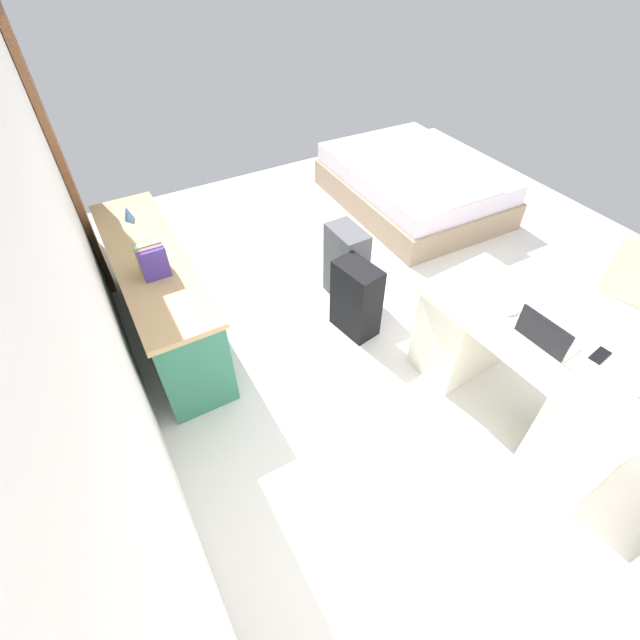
% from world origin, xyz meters
% --- Properties ---
extents(ground_plane, '(5.66, 5.66, 0.00)m').
position_xyz_m(ground_plane, '(0.00, 0.00, 0.00)').
color(ground_plane, silver).
extents(wall_back, '(4.66, 0.10, 2.68)m').
position_xyz_m(wall_back, '(0.00, 2.10, 1.34)').
color(wall_back, white).
rests_on(wall_back, ground_plane).
extents(door_wooden, '(0.88, 0.05, 2.04)m').
position_xyz_m(door_wooden, '(1.78, 2.02, 1.02)').
color(door_wooden, brown).
rests_on(door_wooden, ground_plane).
extents(desk, '(1.48, 0.75, 0.72)m').
position_xyz_m(desk, '(-1.23, -0.06, 0.38)').
color(desk, silver).
rests_on(desk, ground_plane).
extents(office_chair, '(0.56, 0.56, 0.94)m').
position_xyz_m(office_chair, '(-1.25, -0.93, 0.42)').
color(office_chair, black).
rests_on(office_chair, ground_plane).
extents(credenza, '(1.80, 0.48, 0.74)m').
position_xyz_m(credenza, '(0.61, 1.72, 0.37)').
color(credenza, '#2D7056').
rests_on(credenza, ground_plane).
extents(bed, '(1.94, 1.46, 0.58)m').
position_xyz_m(bed, '(1.25, -1.17, 0.24)').
color(bed, gray).
rests_on(bed, ground_plane).
extents(suitcase_black, '(0.39, 0.28, 0.61)m').
position_xyz_m(suitcase_black, '(-0.07, 0.43, 0.30)').
color(suitcase_black, black).
rests_on(suitcase_black, ground_plane).
extents(suitcase_spare_grey, '(0.37, 0.23, 0.66)m').
position_xyz_m(suitcase_spare_grey, '(0.31, 0.28, 0.33)').
color(suitcase_spare_grey, '#4C4C51').
rests_on(suitcase_spare_grey, ground_plane).
extents(laptop, '(0.32, 0.24, 0.21)m').
position_xyz_m(laptop, '(-1.29, -0.01, 0.77)').
color(laptop, silver).
rests_on(laptop, desk).
extents(computer_mouse, '(0.07, 0.10, 0.03)m').
position_xyz_m(computer_mouse, '(-1.03, -0.03, 0.74)').
color(computer_mouse, white).
rests_on(computer_mouse, desk).
extents(cell_phone_near_laptop, '(0.09, 0.14, 0.01)m').
position_xyz_m(cell_phone_near_laptop, '(-1.52, -0.19, 0.73)').
color(cell_phone_near_laptop, black).
rests_on(cell_phone_near_laptop, desk).
extents(book_row, '(0.19, 0.17, 0.22)m').
position_xyz_m(book_row, '(0.40, 1.72, 0.85)').
color(book_row, '#3F2E83').
rests_on(book_row, credenza).
extents(figurine_small, '(0.08, 0.08, 0.11)m').
position_xyz_m(figurine_small, '(1.14, 1.72, 0.79)').
color(figurine_small, '#4C7FBF').
rests_on(figurine_small, credenza).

